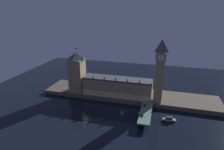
% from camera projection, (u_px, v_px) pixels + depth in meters
% --- Properties ---
extents(ground_plane, '(400.00, 400.00, 0.00)m').
position_uv_depth(ground_plane, '(122.00, 112.00, 207.97)').
color(ground_plane, black).
extents(embankment, '(220.00, 42.00, 5.13)m').
position_uv_depth(embankment, '(129.00, 95.00, 242.60)').
color(embankment, brown).
rests_on(embankment, ground_plane).
extents(parliament_hall, '(85.23, 20.49, 26.71)m').
position_uv_depth(parliament_hall, '(117.00, 87.00, 233.73)').
color(parliament_hall, '#9E845B').
rests_on(parliament_hall, embankment).
extents(clock_tower, '(11.58, 11.69, 74.13)m').
position_uv_depth(clock_tower, '(160.00, 69.00, 208.04)').
color(clock_tower, '#9E845B').
rests_on(clock_tower, embankment).
extents(victoria_tower, '(18.11, 18.11, 57.27)m').
position_uv_depth(victoria_tower, '(77.00, 72.00, 242.16)').
color(victoria_tower, '#9E845B').
rests_on(victoria_tower, embankment).
extents(bridge, '(11.93, 46.00, 6.53)m').
position_uv_depth(bridge, '(146.00, 113.00, 195.30)').
color(bridge, slate).
rests_on(bridge, ground_plane).
extents(car_northbound_lead, '(2.07, 4.28, 1.54)m').
position_uv_depth(car_northbound_lead, '(144.00, 105.00, 206.68)').
color(car_northbound_lead, black).
rests_on(car_northbound_lead, bridge).
extents(car_northbound_trail, '(2.11, 4.40, 1.49)m').
position_uv_depth(car_northbound_trail, '(142.00, 115.00, 187.71)').
color(car_northbound_trail, black).
rests_on(car_northbound_trail, bridge).
extents(pedestrian_near_rail, '(0.38, 0.38, 1.57)m').
position_uv_depth(pedestrian_near_rail, '(140.00, 115.00, 187.45)').
color(pedestrian_near_rail, black).
rests_on(pedestrian_near_rail, bridge).
extents(pedestrian_mid_walk, '(0.38, 0.38, 1.59)m').
position_uv_depth(pedestrian_mid_walk, '(151.00, 111.00, 193.90)').
color(pedestrian_mid_walk, black).
rests_on(pedestrian_mid_walk, bridge).
extents(street_lamp_near, '(1.34, 0.60, 6.84)m').
position_uv_depth(street_lamp_near, '(139.00, 115.00, 181.35)').
color(street_lamp_near, '#2D3333').
rests_on(street_lamp_near, bridge).
extents(street_lamp_mid, '(1.34, 0.60, 6.17)m').
position_uv_depth(street_lamp_mid, '(151.00, 109.00, 192.05)').
color(street_lamp_mid, '#2D3333').
rests_on(street_lamp_mid, bridge).
extents(street_lamp_far, '(1.34, 0.60, 6.47)m').
position_uv_depth(street_lamp_far, '(142.00, 101.00, 208.21)').
color(street_lamp_far, '#2D3333').
rests_on(street_lamp_far, bridge).
extents(boat_downstream, '(14.74, 5.21, 4.83)m').
position_uv_depth(boat_downstream, '(169.00, 120.00, 189.78)').
color(boat_downstream, '#B2A893').
rests_on(boat_downstream, ground_plane).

